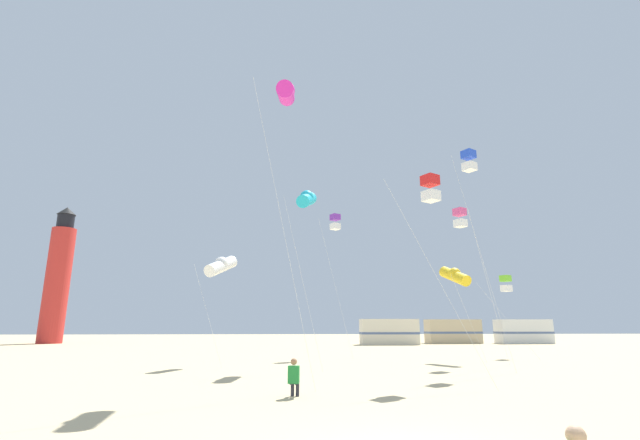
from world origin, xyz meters
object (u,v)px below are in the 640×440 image
object	(u,v)px
kite_tube_gold	(455,276)
kite_box_blue	(469,161)
rv_van_cream	(389,332)
kite_box_violet	(335,222)
kite_box_lime	(506,283)
kite_tube_white	(221,265)
kite_tube_cyan	(307,199)
kite_tube_magenta	(286,93)
kite_box_scarlet	(430,189)
lighthouse_distant	(58,278)
rv_van_tan	(453,331)
rv_van_white	(523,331)
kite_flyer_standing	(294,377)
kite_box_rainbow	(460,218)

from	to	relation	value
kite_tube_gold	kite_box_blue	distance (m)	7.67
rv_van_cream	kite_box_violet	bearing A→B (deg)	-112.80
kite_box_lime	kite_tube_white	bearing A→B (deg)	-164.21
kite_tube_cyan	kite_tube_magenta	bearing A→B (deg)	-100.09
rv_van_cream	kite_tube_magenta	bearing A→B (deg)	-108.96
kite_box_violet	rv_van_cream	world-z (taller)	kite_box_violet
kite_box_scarlet	kite_tube_magenta	size ratio (longest dim) A/B	0.68
kite_box_scarlet	lighthouse_distant	size ratio (longest dim) A/B	0.50
kite_tube_cyan	lighthouse_distant	distance (m)	44.41
lighthouse_distant	rv_van_tan	distance (m)	48.77
kite_box_scarlet	rv_van_white	size ratio (longest dim) A/B	1.28
kite_box_violet	rv_van_tan	size ratio (longest dim) A/B	1.55
kite_tube_cyan	kite_box_scarlet	world-z (taller)	kite_tube_cyan
kite_box_scarlet	kite_tube_white	xyz separation A→B (m)	(-9.83, 7.51, -2.39)
lighthouse_distant	kite_flyer_standing	bearing A→B (deg)	-55.59
kite_tube_cyan	rv_van_white	distance (m)	40.82
rv_van_cream	lighthouse_distant	bearing A→B (deg)	171.34
kite_tube_white	rv_van_tan	distance (m)	37.15
rv_van_tan	kite_tube_cyan	bearing A→B (deg)	-124.24
kite_tube_magenta	lighthouse_distant	bearing A→B (deg)	125.62
kite_box_lime	rv_van_cream	bearing A→B (deg)	101.73
kite_box_blue	rv_van_cream	size ratio (longest dim) A/B	1.77
kite_tube_white	rv_van_cream	bearing A→B (deg)	59.32
kite_box_rainbow	kite_box_scarlet	bearing A→B (deg)	-119.33
kite_box_rainbow	kite_tube_magenta	xyz separation A→B (m)	(-10.42, -8.24, 3.26)
kite_flyer_standing	kite_tube_cyan	distance (m)	12.15
kite_box_lime	kite_box_blue	bearing A→B (deg)	-123.45
kite_tube_cyan	kite_box_rainbow	bearing A→B (deg)	11.37
kite_flyer_standing	kite_tube_cyan	size ratio (longest dim) A/B	0.12
kite_box_lime	kite_tube_cyan	world-z (taller)	kite_tube_cyan
kite_tube_magenta	rv_van_white	xyz separation A→B (m)	(28.27, 35.94, -10.29)
rv_van_cream	rv_van_white	bearing A→B (deg)	7.61
kite_tube_gold	kite_tube_white	bearing A→B (deg)	-172.15
kite_tube_white	kite_box_blue	size ratio (longest dim) A/B	0.54
kite_box_scarlet	rv_van_tan	world-z (taller)	kite_box_scarlet
kite_box_violet	rv_van_cream	bearing A→B (deg)	67.38
rv_van_cream	kite_box_blue	bearing A→B (deg)	-93.30
kite_tube_cyan	lighthouse_distant	world-z (taller)	lighthouse_distant
kite_box_violet	kite_box_blue	size ratio (longest dim) A/B	0.89
kite_box_violet	rv_van_tan	bearing A→B (deg)	53.42
kite_box_violet	kite_box_scarlet	distance (m)	14.26
kite_tube_cyan	kite_box_scarlet	size ratio (longest dim) A/B	1.14
kite_box_rainbow	rv_van_tan	xyz separation A→B (m)	(9.49, 28.48, -7.03)
kite_tube_cyan	kite_tube_magenta	size ratio (longest dim) A/B	0.77
kite_tube_magenta	kite_tube_gold	bearing A→B (deg)	43.97
kite_box_lime	kite_tube_magenta	world-z (taller)	kite_tube_magenta
kite_box_scarlet	kite_flyer_standing	bearing A→B (deg)	-150.42
kite_box_scarlet	kite_box_blue	xyz separation A→B (m)	(3.66, 4.31, 2.99)
kite_flyer_standing	kite_box_violet	size ratio (longest dim) A/B	0.11
kite_flyer_standing	rv_van_white	world-z (taller)	rv_van_white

